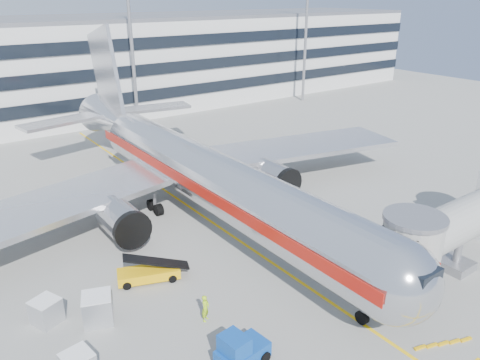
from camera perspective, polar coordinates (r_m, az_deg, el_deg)
ground at (r=35.97m, az=4.69°, el=-10.52°), size 180.00×180.00×0.00m
lead_in_line at (r=42.99m, az=-4.03°, el=-4.75°), size 0.25×70.00×0.01m
main_jet at (r=42.65m, az=-5.42°, el=1.19°), size 50.95×48.70×16.06m
jet_bridge at (r=38.74m, az=26.83°, el=-4.00°), size 17.80×4.50×7.00m
terminal at (r=83.94m, az=-22.46°, el=12.45°), size 150.00×24.25×15.60m
light_mast_centre at (r=70.73m, az=-13.25°, el=17.80°), size 2.40×1.20×25.45m
light_mast_east at (r=89.87m, az=8.12°, el=18.90°), size 2.40×1.20×25.45m
belt_loader at (r=34.68m, az=-11.07°, el=-11.03°), size 4.69×3.00×2.20m
baggage_tug at (r=27.30m, az=0.01°, el=-20.17°), size 3.07×2.15×2.18m
cargo_container_left at (r=31.48m, az=-16.97°, el=-14.74°), size 2.27×2.27×1.88m
cargo_container_right at (r=32.52m, az=-22.57°, el=-14.55°), size 2.00×2.00×1.63m
ramp_worker at (r=30.36m, az=-4.23°, el=-15.32°), size 0.79×0.73×1.81m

